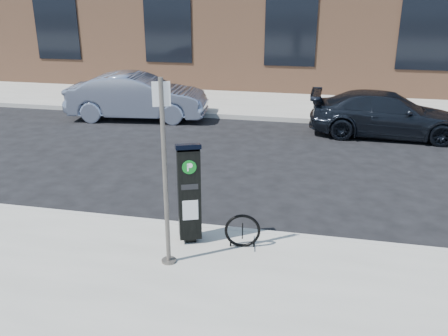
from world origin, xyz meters
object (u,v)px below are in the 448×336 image
(parking_kiosk, at_px, (189,192))
(car_silver, at_px, (137,96))
(bike_rack, at_px, (242,231))
(car_dark, at_px, (387,114))
(sign_pole, at_px, (165,177))

(parking_kiosk, relative_size, car_silver, 0.37)
(bike_rack, distance_m, car_dark, 8.15)
(bike_rack, bearing_deg, car_dark, 59.31)
(bike_rack, bearing_deg, parking_kiosk, 168.72)
(parking_kiosk, distance_m, sign_pole, 0.89)
(bike_rack, bearing_deg, sign_pole, -155.48)
(sign_pole, relative_size, bike_rack, 4.87)
(parking_kiosk, xyz_separation_m, car_silver, (-4.09, 7.97, -0.26))
(bike_rack, relative_size, car_dark, 0.13)
(bike_rack, relative_size, car_silver, 0.13)
(sign_pole, relative_size, car_silver, 0.61)
(parking_kiosk, distance_m, bike_rack, 1.05)
(parking_kiosk, bearing_deg, bike_rack, -22.87)
(car_silver, relative_size, car_dark, 1.03)
(sign_pole, xyz_separation_m, car_dark, (3.94, 8.29, -0.89))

